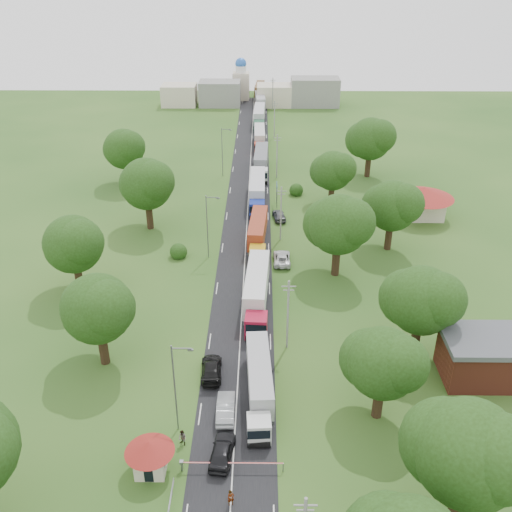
{
  "coord_description": "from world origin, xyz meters",
  "views": [
    {
      "loc": [
        2.46,
        -60.54,
        40.94
      ],
      "look_at": [
        1.72,
        9.84,
        3.0
      ],
      "focal_mm": 40.0,
      "sensor_mm": 36.0,
      "label": 1
    }
  ],
  "objects_px": {
    "truck_0": "(259,382)",
    "pedestrian_near": "(231,498)",
    "boom_barrier": "(217,464)",
    "guard_booth": "(150,453)",
    "info_sign": "(277,190)",
    "car_lane_front": "(222,451)",
    "car_lane_mid": "(226,408)"
  },
  "relations": [
    {
      "from": "guard_booth",
      "to": "info_sign",
      "type": "relative_size",
      "value": 1.07
    },
    {
      "from": "boom_barrier",
      "to": "pedestrian_near",
      "type": "height_order",
      "value": "pedestrian_near"
    },
    {
      "from": "guard_booth",
      "to": "car_lane_front",
      "type": "bearing_deg",
      "value": 13.61
    },
    {
      "from": "boom_barrier",
      "to": "car_lane_front",
      "type": "relative_size",
      "value": 1.88
    },
    {
      "from": "truck_0",
      "to": "boom_barrier",
      "type": "bearing_deg",
      "value": -111.22
    },
    {
      "from": "car_lane_front",
      "to": "pedestrian_near",
      "type": "distance_m",
      "value": 5.1
    },
    {
      "from": "guard_booth",
      "to": "car_lane_mid",
      "type": "height_order",
      "value": "guard_booth"
    },
    {
      "from": "guard_booth",
      "to": "boom_barrier",
      "type": "bearing_deg",
      "value": 0.01
    },
    {
      "from": "boom_barrier",
      "to": "info_sign",
      "type": "xyz_separation_m",
      "value": [
        6.56,
        60.0,
        2.11
      ]
    },
    {
      "from": "guard_booth",
      "to": "car_lane_mid",
      "type": "bearing_deg",
      "value": 48.48
    },
    {
      "from": "boom_barrier",
      "to": "pedestrian_near",
      "type": "xyz_separation_m",
      "value": [
        1.39,
        -3.5,
        -0.09
      ]
    },
    {
      "from": "truck_0",
      "to": "pedestrian_near",
      "type": "xyz_separation_m",
      "value": [
        -2.3,
        -12.98,
        -1.19
      ]
    },
    {
      "from": "boom_barrier",
      "to": "guard_booth",
      "type": "distance_m",
      "value": 5.98
    },
    {
      "from": "boom_barrier",
      "to": "car_lane_front",
      "type": "xyz_separation_m",
      "value": [
        0.36,
        1.5,
        -0.06
      ]
    },
    {
      "from": "truck_0",
      "to": "car_lane_mid",
      "type": "bearing_deg",
      "value": -143.23
    },
    {
      "from": "info_sign",
      "to": "car_lane_mid",
      "type": "distance_m",
      "value": 53.41
    },
    {
      "from": "boom_barrier",
      "to": "car_lane_mid",
      "type": "bearing_deg",
      "value": 87.08
    },
    {
      "from": "boom_barrier",
      "to": "car_lane_front",
      "type": "height_order",
      "value": "car_lane_front"
    },
    {
      "from": "info_sign",
      "to": "car_lane_front",
      "type": "xyz_separation_m",
      "value": [
        -6.2,
        -58.5,
        -2.17
      ]
    },
    {
      "from": "boom_barrier",
      "to": "truck_0",
      "type": "distance_m",
      "value": 10.23
    },
    {
      "from": "truck_0",
      "to": "car_lane_front",
      "type": "height_order",
      "value": "truck_0"
    },
    {
      "from": "info_sign",
      "to": "car_lane_mid",
      "type": "xyz_separation_m",
      "value": [
        -6.2,
        -53.0,
        -2.18
      ]
    },
    {
      "from": "car_lane_mid",
      "to": "pedestrian_near",
      "type": "xyz_separation_m",
      "value": [
        1.03,
        -10.5,
        -0.03
      ]
    },
    {
      "from": "car_lane_front",
      "to": "car_lane_mid",
      "type": "distance_m",
      "value": 5.5
    },
    {
      "from": "info_sign",
      "to": "car_lane_front",
      "type": "relative_size",
      "value": 0.84
    },
    {
      "from": "guard_booth",
      "to": "pedestrian_near",
      "type": "relative_size",
      "value": 2.76
    },
    {
      "from": "guard_booth",
      "to": "car_lane_front",
      "type": "xyz_separation_m",
      "value": [
        6.2,
        1.5,
        -1.33
      ]
    },
    {
      "from": "pedestrian_near",
      "to": "guard_booth",
      "type": "bearing_deg",
      "value": 136.05
    },
    {
      "from": "guard_booth",
      "to": "truck_0",
      "type": "xyz_separation_m",
      "value": [
        9.52,
        9.49,
        -0.17
      ]
    },
    {
      "from": "guard_booth",
      "to": "truck_0",
      "type": "relative_size",
      "value": 0.32
    },
    {
      "from": "boom_barrier",
      "to": "car_lane_mid",
      "type": "relative_size",
      "value": 1.84
    },
    {
      "from": "guard_booth",
      "to": "car_lane_mid",
      "type": "relative_size",
      "value": 0.88
    }
  ]
}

